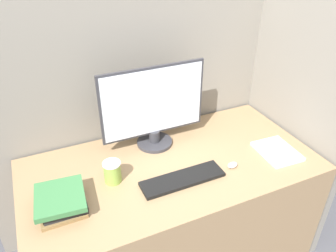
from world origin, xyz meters
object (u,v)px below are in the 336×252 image
Objects in this scene: keyboard at (183,179)px; mouse at (233,165)px; coffee_cup at (112,172)px; monitor at (154,109)px; book_stack at (62,201)px.

mouse is at bearing -3.37° from keyboard.
coffee_cup is at bearing 156.00° from keyboard.
mouse is at bearing -52.68° from monitor.
keyboard is 0.61m from book_stack.
keyboard is 0.37m from coffee_cup.
mouse is (0.30, -0.40, -0.23)m from monitor.
monitor is at bearing 90.57° from keyboard.
coffee_cup is (-0.33, -0.23, -0.18)m from monitor.
monitor reaches higher than mouse.
book_stack is at bearing 173.95° from keyboard.
coffee_cup reaches higher than keyboard.
book_stack is at bearing -162.81° from coffee_cup.
book_stack is (-0.27, -0.08, -0.02)m from coffee_cup.
mouse is 0.49× the size of coffee_cup.
monitor is 0.44m from keyboard.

